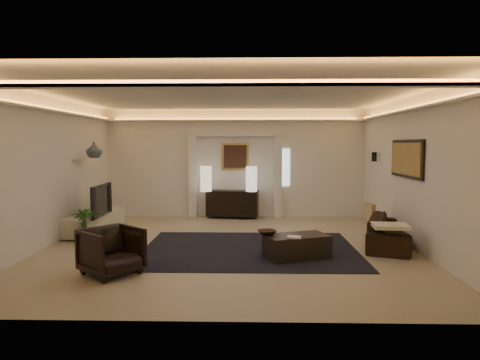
{
  "coord_description": "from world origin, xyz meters",
  "views": [
    {
      "loc": [
        0.42,
        -8.13,
        1.99
      ],
      "look_at": [
        0.2,
        0.6,
        1.25
      ],
      "focal_mm": 32.04,
      "sensor_mm": 36.0,
      "label": 1
    }
  ],
  "objects_px": {
    "coffee_table": "(297,246)",
    "sofa": "(391,231)",
    "armchair": "(112,251)",
    "console": "(232,203)"
  },
  "relations": [
    {
      "from": "coffee_table",
      "to": "armchair",
      "type": "height_order",
      "value": "armchair"
    },
    {
      "from": "console",
      "to": "coffee_table",
      "type": "bearing_deg",
      "value": -64.91
    },
    {
      "from": "coffee_table",
      "to": "sofa",
      "type": "bearing_deg",
      "value": 5.41
    },
    {
      "from": "sofa",
      "to": "console",
      "type": "bearing_deg",
      "value": 66.43
    },
    {
      "from": "sofa",
      "to": "armchair",
      "type": "xyz_separation_m",
      "value": [
        -4.85,
        -1.95,
        0.07
      ]
    },
    {
      "from": "sofa",
      "to": "coffee_table",
      "type": "relative_size",
      "value": 1.83
    },
    {
      "from": "coffee_table",
      "to": "armchair",
      "type": "bearing_deg",
      "value": 178.98
    },
    {
      "from": "coffee_table",
      "to": "armchair",
      "type": "distance_m",
      "value": 3.1
    },
    {
      "from": "console",
      "to": "coffee_table",
      "type": "height_order",
      "value": "console"
    },
    {
      "from": "armchair",
      "to": "console",
      "type": "bearing_deg",
      "value": 22.98
    }
  ]
}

